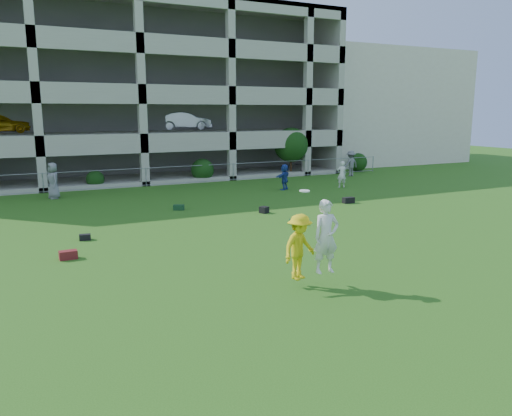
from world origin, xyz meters
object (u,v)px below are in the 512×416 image
bystander_d (284,177)px  parking_garage (115,93)px  bystander_c (53,181)px  frisbee_contest (308,243)px  bystander_e (342,174)px  crate_d (264,210)px  stucco_building (356,108)px  bystander_f (351,164)px

bystander_d → parking_garage: bearing=-96.7°
bystander_d → bystander_c: bearing=-46.6°
frisbee_contest → parking_garage: parking_garage is taller
bystander_e → parking_garage: size_ratio=0.05×
bystander_d → frisbee_contest: frisbee_contest is taller
crate_d → parking_garage: 20.55m
bystander_c → bystander_e: 16.77m
bystander_d → bystander_e: bystander_e is taller
bystander_d → parking_garage: parking_garage is taller
stucco_building → bystander_c: 30.99m
bystander_e → frisbee_contest: (-11.47, -14.38, 0.40)m
stucco_building → bystander_e: (-12.20, -14.82, -4.18)m
stucco_building → parking_garage: parking_garage is taller
bystander_f → stucco_building: bearing=-133.8°
parking_garage → crate_d: bearing=-81.7°
bystander_c → parking_garage: size_ratio=0.07×
crate_d → frisbee_contest: frisbee_contest is taller
stucco_building → bystander_d: 21.60m
bystander_e → bystander_f: (3.86, 4.25, 0.10)m
stucco_building → crate_d: size_ratio=45.71×
bystander_c → bystander_e: bystander_c is taller
crate_d → frisbee_contest: bearing=-110.5°
stucco_building → bystander_e: bearing=-129.5°
bystander_d → crate_d: 7.20m
bystander_f → bystander_e: bearing=42.2°
crate_d → frisbee_contest: (-3.52, -9.41, 1.07)m
bystander_c → parking_garage: parking_garage is taller
bystander_e → crate_d: (-7.96, -4.97, -0.67)m
stucco_building → bystander_d: stucco_building is taller
bystander_c → stucco_building: bearing=96.9°
bystander_e → parking_garage: bearing=-42.4°
bystander_c → parking_garage: 13.29m
stucco_building → bystander_f: stucco_building is taller
bystander_f → crate_d: (-11.82, -9.22, -0.77)m
crate_d → stucco_building: bearing=44.5°
bystander_f → parking_garage: parking_garage is taller
bystander_e → bystander_f: size_ratio=0.89×
bystander_d → stucco_building: bearing=-172.6°
bystander_d → parking_garage: size_ratio=0.05×
parking_garage → stucco_building: bearing=0.7°
bystander_e → bystander_f: 5.74m
bystander_c → crate_d: 12.03m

